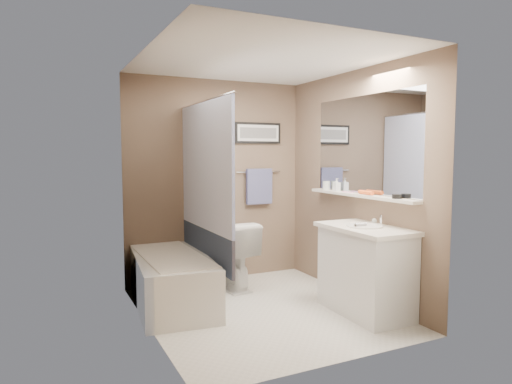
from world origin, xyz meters
name	(u,v)px	position (x,y,z in m)	size (l,w,h in m)	color
ground	(263,310)	(0.00, 0.00, 0.00)	(2.50, 2.50, 0.00)	silver
ceiling	(263,62)	(0.00, 0.00, 2.38)	(2.20, 2.50, 0.04)	white
wall_back	(217,181)	(0.00, 1.23, 1.20)	(2.20, 0.04, 2.40)	brown
wall_front	(340,200)	(0.00, -1.23, 1.20)	(2.20, 0.04, 2.40)	brown
wall_left	(150,192)	(-1.08, 0.00, 1.20)	(0.04, 2.50, 2.40)	brown
wall_right	(354,185)	(1.08, 0.00, 1.20)	(0.04, 2.50, 2.40)	brown
tile_surround	(137,209)	(-1.09, 0.50, 1.00)	(0.02, 1.55, 2.00)	tan
curtain_rod	(205,101)	(-0.40, 0.50, 2.05)	(0.02, 0.02, 1.55)	silver
curtain_upper	(205,166)	(-0.40, 0.50, 1.40)	(0.03, 1.45, 1.28)	white
curtain_lower	(206,246)	(-0.40, 0.50, 0.58)	(0.03, 1.45, 0.36)	#28354C
mirror	(365,145)	(1.09, -0.15, 1.62)	(0.02, 1.60, 1.00)	silver
shelf	(359,195)	(1.04, -0.15, 1.10)	(0.12, 1.60, 0.03)	silver
towel_bar	(258,172)	(0.55, 1.22, 1.30)	(0.02, 0.02, 0.60)	silver
towel	(259,186)	(0.55, 1.20, 1.12)	(0.34, 0.05, 0.44)	#7C82B4
art_frame	(258,133)	(0.55, 1.23, 1.78)	(0.62, 0.03, 0.26)	black
art_mat	(258,133)	(0.55, 1.22, 1.78)	(0.56, 0.00, 0.20)	white
art_image	(259,133)	(0.55, 1.22, 1.78)	(0.50, 0.00, 0.13)	#595959
door	(399,223)	(0.55, -1.24, 1.00)	(0.80, 0.02, 2.00)	silver
door_handle	(361,225)	(0.22, -1.19, 1.00)	(0.02, 0.02, 0.10)	silver
bathtub	(172,280)	(-0.75, 0.56, 0.25)	(0.70, 1.50, 0.50)	silver
tub_rim	(171,256)	(-0.75, 0.56, 0.50)	(0.56, 1.36, 0.02)	white
toilet	(230,254)	(0.00, 0.84, 0.38)	(0.43, 0.75, 0.77)	white
vanity	(365,272)	(0.85, -0.49, 0.40)	(0.50, 0.90, 0.80)	silver
countertop	(365,229)	(0.84, -0.49, 0.82)	(0.54, 0.96, 0.04)	silver
sink_basin	(365,226)	(0.83, -0.49, 0.85)	(0.34, 0.34, 0.01)	white
faucet_spout	(381,220)	(1.03, -0.49, 0.89)	(0.02, 0.02, 0.10)	white
faucet_knob	(374,221)	(1.03, -0.39, 0.87)	(0.05, 0.05, 0.05)	silver
candle_bowl_near	(397,196)	(1.04, -0.69, 1.14)	(0.09, 0.09, 0.04)	black
hair_brush_front	(366,193)	(1.04, -0.25, 1.14)	(0.04, 0.04, 0.22)	#EC5A21
pink_comb	(348,192)	(1.04, 0.04, 1.12)	(0.03, 0.16, 0.01)	pink
glass_jar	(326,185)	(1.04, 0.44, 1.17)	(0.08, 0.08, 0.10)	silver
soap_bottle	(337,185)	(1.04, 0.25, 1.19)	(0.06, 0.07, 0.14)	#999999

